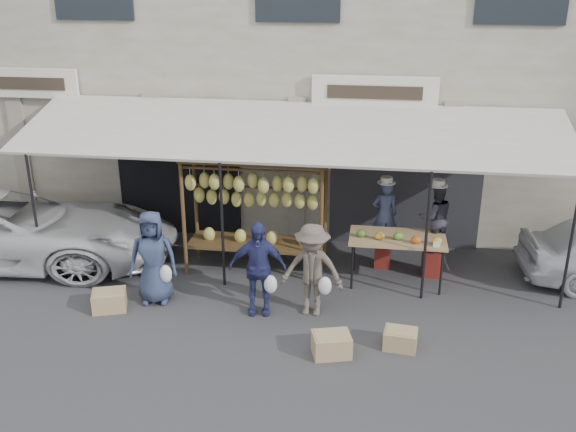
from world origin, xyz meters
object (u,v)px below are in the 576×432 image
object	(u,v)px
vendor_right	(436,218)
crate_far	(109,301)
banana_rack	(255,192)
customer_right	(312,270)
crate_near_b	(400,339)
vendor_left	(385,214)
customer_mid	(258,268)
produce_table	(398,239)
customer_left	(153,257)
crate_near_a	(332,345)

from	to	relation	value
vendor_right	crate_far	size ratio (longest dim) A/B	2.37
banana_rack	vendor_right	world-z (taller)	banana_rack
vendor_right	crate_far	xyz separation A→B (m)	(-5.41, -2.12, -0.98)
customer_right	crate_near_b	bearing A→B (deg)	-26.44
vendor_left	crate_far	xyz separation A→B (m)	(-4.50, -2.35, -0.90)
crate_near_b	vendor_right	bearing A→B (deg)	76.78
crate_far	vendor_left	bearing A→B (deg)	27.64
customer_mid	produce_table	bearing A→B (deg)	24.26
customer_left	customer_mid	xyz separation A→B (m)	(1.81, -0.12, -0.02)
crate_near_a	banana_rack	bearing A→B (deg)	122.33
vendor_right	crate_near_a	world-z (taller)	vendor_right
crate_near_b	vendor_left	bearing A→B (deg)	96.09
customer_mid	crate_near_a	world-z (taller)	customer_mid
vendor_right	crate_near_b	world-z (taller)	vendor_right
banana_rack	crate_near_a	size ratio (longest dim) A/B	4.72
banana_rack	crate_near_b	world-z (taller)	banana_rack
produce_table	crate_near_a	world-z (taller)	produce_table
crate_near_a	produce_table	bearing A→B (deg)	68.99
crate_far	crate_near_a	bearing A→B (deg)	-11.99
customer_left	customer_mid	world-z (taller)	customer_left
produce_table	vendor_left	size ratio (longest dim) A/B	1.30
vendor_left	customer_left	size ratio (longest dim) A/B	0.80
produce_table	vendor_left	bearing A→B (deg)	109.44
customer_left	customer_right	xyz separation A→B (m)	(2.69, -0.04, -0.02)
produce_table	customer_right	size ratio (longest dim) A/B	1.07
produce_table	crate_near_a	bearing A→B (deg)	-111.01
customer_right	crate_far	bearing A→B (deg)	-170.17
vendor_left	customer_right	xyz separation A→B (m)	(-1.14, -1.99, -0.27)
produce_table	customer_left	world-z (taller)	customer_left
crate_near_b	crate_near_a	bearing A→B (deg)	-161.83
banana_rack	customer_mid	xyz separation A→B (m)	(0.33, -1.50, -0.77)
produce_table	customer_left	bearing A→B (deg)	-162.76
produce_table	crate_near_a	xyz separation A→B (m)	(-0.95, -2.47, -0.70)
customer_mid	customer_right	bearing A→B (deg)	-2.39
customer_right	crate_near_b	world-z (taller)	customer_right
produce_table	customer_mid	distance (m)	2.65
vendor_right	customer_mid	bearing A→B (deg)	16.13
crate_near_a	crate_far	xyz separation A→B (m)	(-3.79, 0.80, -0.00)
vendor_right	customer_left	distance (m)	5.05
customer_mid	vendor_right	bearing A→B (deg)	24.83
banana_rack	customer_mid	world-z (taller)	banana_rack
banana_rack	customer_left	distance (m)	2.16
vendor_left	crate_far	bearing A→B (deg)	15.72
banana_rack	customer_mid	size ratio (longest dim) A/B	1.62
crate_near_b	banana_rack	bearing A→B (deg)	139.50
produce_table	crate_far	size ratio (longest dim) A/B	3.12
banana_rack	crate_near_b	bearing A→B (deg)	-40.50
customer_left	crate_near_a	bearing A→B (deg)	-30.90
vendor_right	produce_table	bearing A→B (deg)	18.00
vendor_left	banana_rack	bearing A→B (deg)	1.53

